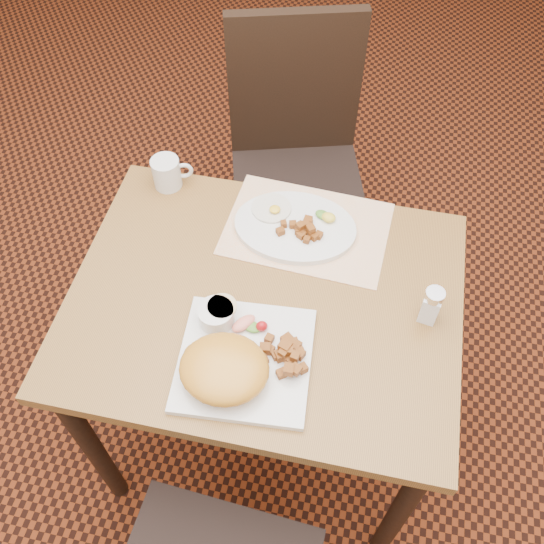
{
  "coord_description": "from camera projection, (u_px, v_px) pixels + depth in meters",
  "views": [
    {
      "loc": [
        0.18,
        -0.75,
        1.91
      ],
      "look_at": [
        0.01,
        0.03,
        0.82
      ],
      "focal_mm": 40.0,
      "sensor_mm": 36.0,
      "label": 1
    }
  ],
  "objects": [
    {
      "name": "ramekin",
      "position": [
        217.0,
        314.0,
        1.32
      ],
      "size": [
        0.08,
        0.09,
        0.04
      ],
      "color": "silver",
      "rests_on": "plate_square"
    },
    {
      "name": "table",
      "position": [
        265.0,
        322.0,
        1.48
      ],
      "size": [
        0.9,
        0.7,
        0.75
      ],
      "color": "olive",
      "rests_on": "ground"
    },
    {
      "name": "hollandaise_mound",
      "position": [
        223.0,
        369.0,
        1.23
      ],
      "size": [
        0.19,
        0.17,
        0.07
      ],
      "color": "gold",
      "rests_on": "plate_square"
    },
    {
      "name": "chair_far",
      "position": [
        296.0,
        153.0,
        1.98
      ],
      "size": [
        0.52,
        0.53,
        0.97
      ],
      "rotation": [
        0.0,
        0.0,
        3.43
      ],
      "color": "black",
      "rests_on": "ground"
    },
    {
      "name": "placemat",
      "position": [
        307.0,
        229.0,
        1.52
      ],
      "size": [
        0.42,
        0.3,
        0.0
      ],
      "primitive_type": "cube",
      "rotation": [
        0.0,
        0.0,
        -0.06
      ],
      "color": "white",
      "rests_on": "table"
    },
    {
      "name": "plate_oval",
      "position": [
        295.0,
        227.0,
        1.51
      ],
      "size": [
        0.31,
        0.23,
        0.02
      ],
      "primitive_type": null,
      "rotation": [
        0.0,
        0.0,
        0.01
      ],
      "color": "silver",
      "rests_on": "placemat"
    },
    {
      "name": "plate_square",
      "position": [
        245.0,
        360.0,
        1.29
      ],
      "size": [
        0.3,
        0.3,
        0.02
      ],
      "primitive_type": "cube",
      "rotation": [
        0.0,
        0.0,
        0.08
      ],
      "color": "silver",
      "rests_on": "table"
    },
    {
      "name": "home_fries_sq",
      "position": [
        286.0,
        354.0,
        1.27
      ],
      "size": [
        0.11,
        0.11,
        0.04
      ],
      "color": "brown",
      "rests_on": "plate_square"
    },
    {
      "name": "ground",
      "position": [
        267.0,
        424.0,
        2.0
      ],
      "size": [
        8.0,
        8.0,
        0.0
      ],
      "primitive_type": "plane",
      "color": "black",
      "rests_on": "ground"
    },
    {
      "name": "garnish_ov",
      "position": [
        326.0,
        216.0,
        1.5
      ],
      "size": [
        0.06,
        0.05,
        0.02
      ],
      "color": "#387223",
      "rests_on": "plate_oval"
    },
    {
      "name": "coffee_mug",
      "position": [
        167.0,
        173.0,
        1.57
      ],
      "size": [
        0.1,
        0.07,
        0.08
      ],
      "color": "silver",
      "rests_on": "table"
    },
    {
      "name": "garnish_sq",
      "position": [
        250.0,
        325.0,
        1.32
      ],
      "size": [
        0.09,
        0.07,
        0.03
      ],
      "color": "#387223",
      "rests_on": "plate_square"
    },
    {
      "name": "salt_shaker",
      "position": [
        431.0,
        305.0,
        1.32
      ],
      "size": [
        0.05,
        0.05,
        0.1
      ],
      "color": "white",
      "rests_on": "table"
    },
    {
      "name": "home_fries_ov",
      "position": [
        302.0,
        229.0,
        1.48
      ],
      "size": [
        0.12,
        0.08,
        0.03
      ],
      "color": "brown",
      "rests_on": "plate_oval"
    },
    {
      "name": "fried_egg",
      "position": [
        272.0,
        208.0,
        1.53
      ],
      "size": [
        0.1,
        0.1,
        0.02
      ],
      "color": "white",
      "rests_on": "plate_oval"
    }
  ]
}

